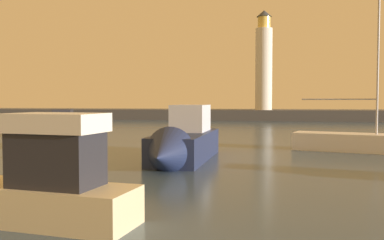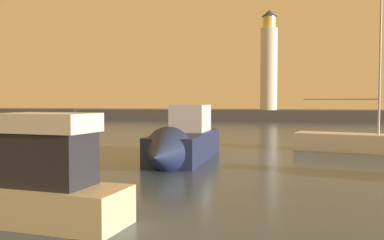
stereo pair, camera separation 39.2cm
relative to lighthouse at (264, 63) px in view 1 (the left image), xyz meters
name	(u,v)px [view 1 (the left image)]	position (x,y,z in m)	size (l,w,h in m)	color
ground_plane	(200,139)	(-4.38, -30.87, -8.25)	(220.00, 220.00, 0.00)	#384C60
breakwater	(233,115)	(-4.38, 0.00, -7.49)	(93.20, 5.64, 1.50)	#423F3D
lighthouse	(264,63)	(0.00, 0.00, 0.00)	(2.39, 2.39, 14.23)	silver
motorboat_0	(15,185)	(-5.37, -53.22, -7.38)	(6.57, 2.40, 2.92)	beige
motorboat_1	(65,127)	(-16.26, -28.79, -7.55)	(4.26, 7.31, 2.65)	white
motorboat_2	(182,143)	(-3.33, -42.80, -7.35)	(2.49, 8.55, 3.06)	#1E284C
sailboat_moored	(362,142)	(6.01, -36.98, -7.67)	(7.83, 3.87, 12.01)	white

